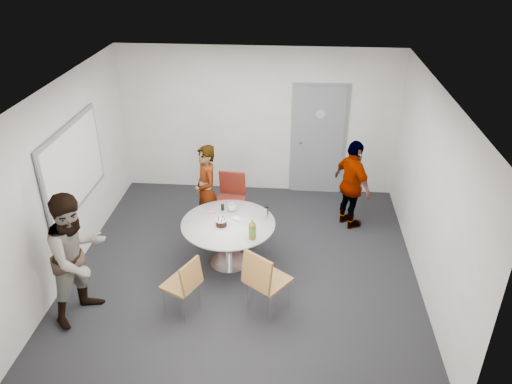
# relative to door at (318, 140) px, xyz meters

# --- Properties ---
(floor) EXTENTS (5.00, 5.00, 0.00)m
(floor) POSITION_rel_door_xyz_m (-1.10, -2.48, -1.03)
(floor) COLOR black
(floor) RESTS_ON ground
(ceiling) EXTENTS (5.00, 5.00, 0.00)m
(ceiling) POSITION_rel_door_xyz_m (-1.10, -2.48, 1.67)
(ceiling) COLOR silver
(ceiling) RESTS_ON wall_back
(wall_back) EXTENTS (5.00, 0.00, 5.00)m
(wall_back) POSITION_rel_door_xyz_m (-1.10, 0.02, 0.32)
(wall_back) COLOR beige
(wall_back) RESTS_ON floor
(wall_left) EXTENTS (0.00, 5.00, 5.00)m
(wall_left) POSITION_rel_door_xyz_m (-3.60, -2.48, 0.32)
(wall_left) COLOR beige
(wall_left) RESTS_ON floor
(wall_right) EXTENTS (0.00, 5.00, 5.00)m
(wall_right) POSITION_rel_door_xyz_m (1.40, -2.48, 0.32)
(wall_right) COLOR beige
(wall_right) RESTS_ON floor
(wall_front) EXTENTS (5.00, 0.00, 5.00)m
(wall_front) POSITION_rel_door_xyz_m (-1.10, -4.98, 0.32)
(wall_front) COLOR beige
(wall_front) RESTS_ON floor
(door) EXTENTS (1.02, 0.17, 2.12)m
(door) POSITION_rel_door_xyz_m (0.00, 0.00, 0.00)
(door) COLOR slate
(door) RESTS_ON wall_back
(whiteboard) EXTENTS (0.04, 1.90, 1.25)m
(whiteboard) POSITION_rel_door_xyz_m (-3.56, -2.28, 0.42)
(whiteboard) COLOR gray
(whiteboard) RESTS_ON wall_left
(table) EXTENTS (1.36, 1.36, 1.01)m
(table) POSITION_rel_door_xyz_m (-1.32, -2.44, -0.41)
(table) COLOR silver
(table) RESTS_ON floor
(chair_near_left) EXTENTS (0.56, 0.54, 0.84)m
(chair_near_left) POSITION_rel_door_xyz_m (-1.75, -3.56, -0.52)
(chair_near_left) COLOR brown
(chair_near_left) RESTS_ON floor
(chair_near_right) EXTENTS (0.67, 0.68, 0.98)m
(chair_near_right) POSITION_rel_door_xyz_m (-0.76, -3.51, -0.42)
(chair_near_right) COLOR brown
(chair_near_right) RESTS_ON floor
(chair_far) EXTENTS (0.50, 0.53, 0.95)m
(chair_far) POSITION_rel_door_xyz_m (-1.44, -1.36, -0.44)
(chair_far) COLOR maroon
(chair_far) RESTS_ON floor
(person_main) EXTENTS (0.58, 0.67, 1.54)m
(person_main) POSITION_rel_door_xyz_m (-1.80, -1.62, -0.26)
(person_main) COLOR #A5C6EA
(person_main) RESTS_ON floor
(person_left) EXTENTS (0.98, 1.06, 1.76)m
(person_left) POSITION_rel_door_xyz_m (-3.05, -3.65, -0.15)
(person_left) COLOR white
(person_left) RESTS_ON floor
(person_right) EXTENTS (0.78, 0.95, 1.52)m
(person_right) POSITION_rel_door_xyz_m (0.53, -1.19, -0.27)
(person_right) COLOR black
(person_right) RESTS_ON floor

